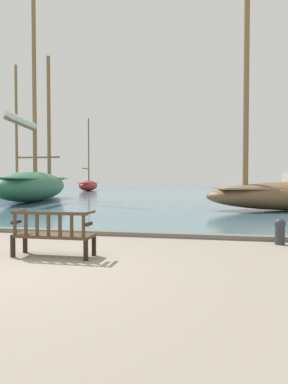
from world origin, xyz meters
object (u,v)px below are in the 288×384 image
object	(u,v)px
sailboat_far_port	(34,183)
sailboat_centre_channel	(19,184)
park_bench	(53,233)
mooring_bollard	(280,230)
sailboat_outer_port	(89,185)

from	to	relation	value
sailboat_far_port	sailboat_centre_channel	bearing A→B (deg)	125.44
park_bench	mooring_bollard	xyz separation A→B (m)	(4.67, 2.31, -0.12)
park_bench	sailboat_outer_port	distance (m)	41.79
park_bench	sailboat_far_port	bearing A→B (deg)	120.69
sailboat_centre_channel	sailboat_far_port	xyz separation A→B (m)	(8.70, -12.22, 0.18)
sailboat_centre_channel	sailboat_far_port	bearing A→B (deg)	-54.56
park_bench	sailboat_far_port	distance (m)	18.23
sailboat_far_port	mooring_bollard	xyz separation A→B (m)	(13.97, -13.35, -1.00)
sailboat_far_port	park_bench	bearing A→B (deg)	-59.31
sailboat_centre_channel	sailboat_far_port	size ratio (longest dim) A/B	0.97
park_bench	sailboat_centre_channel	bearing A→B (deg)	122.83
park_bench	sailboat_outer_port	world-z (taller)	sailboat_outer_port
sailboat_centre_channel	park_bench	bearing A→B (deg)	-57.17
mooring_bollard	sailboat_far_port	bearing A→B (deg)	136.30
mooring_bollard	sailboat_centre_channel	bearing A→B (deg)	131.56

